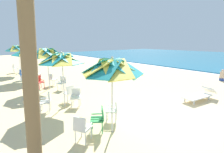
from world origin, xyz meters
TOP-DOWN VIEW (x-y plane):
  - ground_plane at (0.00, 0.00)m, footprint 80.00×80.00m
  - beach_umbrella_0 at (-0.28, -2.47)m, footprint 2.00×2.00m
  - plastic_chair_0 at (-0.41, -3.56)m, footprint 0.60×0.62m
  - plastic_chair_1 at (-0.84, -1.94)m, footprint 0.63×0.63m
  - plastic_chair_2 at (-0.59, -2.80)m, footprint 0.62×0.63m
  - beach_umbrella_1 at (-3.45, -2.77)m, footprint 2.08×2.08m
  - plastic_chair_3 at (-3.87, -2.33)m, footprint 0.48×0.46m
  - plastic_chair_4 at (-3.14, -2.33)m, footprint 0.63×0.63m
  - plastic_chair_5 at (-3.42, -3.61)m, footprint 0.59×0.61m
  - beach_umbrella_2 at (-6.86, -2.31)m, footprint 2.11×2.11m
  - plastic_chair_6 at (-7.57, -1.84)m, footprint 0.53×0.56m
  - plastic_chair_7 at (-7.39, -2.78)m, footprint 0.57×0.55m
  - plastic_chair_8 at (-6.17, -1.74)m, footprint 0.61×0.62m
  - beach_umbrella_3 at (-10.37, -2.54)m, footprint 2.42×2.42m
  - plastic_chair_9 at (-10.76, -3.09)m, footprint 0.44×0.47m
  - plastic_chair_10 at (-10.45, -2.04)m, footprint 0.54×0.56m
  - beach_umbrella_4 at (-13.76, -2.64)m, footprint 2.16×2.16m
  - plastic_chair_11 at (-14.74, -2.94)m, footprint 0.44×0.47m
  - plastic_chair_12 at (-14.34, -2.27)m, footprint 0.58×0.60m
  - sun_lounger_1 at (0.32, 3.05)m, footprint 0.98×2.22m
  - palm_tree_1 at (0.03, -4.93)m, footprint 3.00×2.75m
  - beachgoer_seated at (-0.46, 9.12)m, footprint 0.30×0.93m

SIDE VIEW (x-z plane):
  - ground_plane at x=0.00m, z-range 0.00..0.00m
  - sun_lounger_1 at x=0.32m, z-range -0.03..0.59m
  - beachgoer_seated at x=-0.46m, z-range -0.17..0.75m
  - plastic_chair_0 at x=-0.41m, z-range 0.06..0.93m
  - plastic_chair_1 at x=-0.84m, z-range 0.06..0.93m
  - plastic_chair_2 at x=-0.59m, z-range 0.06..0.93m
  - plastic_chair_3 at x=-3.87m, z-range 0.06..0.93m
  - plastic_chair_4 at x=-3.14m, z-range 0.06..0.93m
  - plastic_chair_5 at x=-3.42m, z-range 0.06..0.93m
  - plastic_chair_6 at x=-7.57m, z-range 0.06..0.93m
  - plastic_chair_7 at x=-7.39m, z-range 0.06..0.93m
  - plastic_chair_8 at x=-6.17m, z-range 0.06..0.93m
  - plastic_chair_9 at x=-10.76m, z-range 0.06..0.93m
  - plastic_chair_10 at x=-10.45m, z-range 0.06..0.93m
  - plastic_chair_11 at x=-14.74m, z-range 0.06..0.93m
  - plastic_chair_12 at x=-14.34m, z-range 0.06..0.93m
  - beach_umbrella_3 at x=-10.37m, z-range 0.93..3.48m
  - beach_umbrella_0 at x=-0.28m, z-range 0.92..3.53m
  - beach_umbrella_1 at x=-3.45m, z-range 0.96..3.57m
  - beach_umbrella_2 at x=-6.86m, z-range 0.96..3.68m
  - beach_umbrella_4 at x=-13.76m, z-range 1.00..3.79m
  - palm_tree_1 at x=0.03m, z-range 0.52..5.52m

